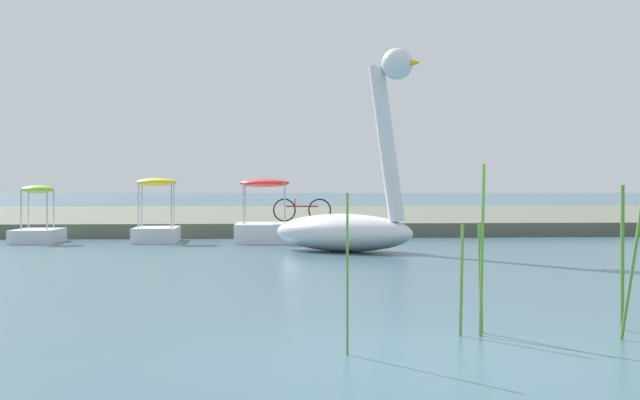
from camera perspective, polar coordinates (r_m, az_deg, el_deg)
ground_plane at (r=7.06m, az=6.93°, el=-10.07°), size 605.47×605.47×0.00m
shore_bank_far at (r=37.19m, az=-2.44°, el=-1.04°), size 155.22×25.67×0.38m
swan_boat at (r=18.87m, az=1.97°, el=-0.81°), size 3.41×2.91×4.20m
pedal_boat_red at (r=22.47m, az=-3.54°, el=-1.51°), size 1.50×2.27×1.57m
pedal_boat_yellow at (r=22.75m, az=-10.34°, el=-1.54°), size 1.07×1.83×1.59m
pedal_boat_lime at (r=23.16m, az=-17.49°, el=-1.68°), size 1.07×1.76×1.41m
bicycle_parked at (r=25.72m, az=-1.16°, el=-0.64°), size 1.66×0.42×0.68m
reed_clump_foreground at (r=8.26m, az=13.69°, el=-4.13°), size 2.84×1.05×1.55m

